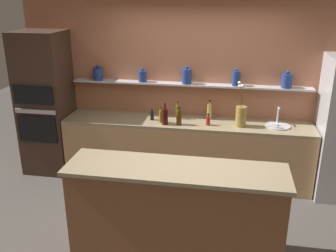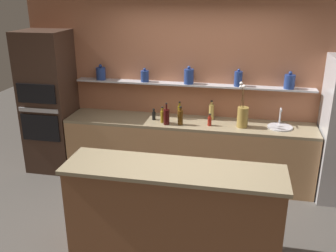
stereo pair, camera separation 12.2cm
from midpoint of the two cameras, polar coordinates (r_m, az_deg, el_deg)
ground_plane at (r=4.66m, az=2.59°, el=-15.25°), size 12.00×12.00×0.00m
back_wall_unit at (r=5.56m, az=5.41°, el=5.54°), size 5.20×0.28×2.60m
back_counter_unit at (r=5.52m, az=3.64°, el=-3.83°), size 3.55×0.62×0.92m
island_counter at (r=4.01m, az=1.66°, el=-12.91°), size 2.24×0.61×1.02m
oven_tower at (r=5.96m, az=-17.13°, el=3.40°), size 0.70×0.64×2.15m
flower_vase at (r=5.19m, az=11.97°, el=1.54°), size 0.15×0.16×0.62m
sink_fixture at (r=5.34m, az=17.32°, el=-0.02°), size 0.33×0.33×0.25m
bottle_oil_0 at (r=5.43m, az=2.41°, el=2.21°), size 0.05×0.05×0.26m
bottle_oil_1 at (r=5.27m, az=-0.20°, el=1.51°), size 0.05×0.05×0.23m
bottle_spirit_2 at (r=5.43m, az=7.26°, el=2.18°), size 0.08×0.08×0.28m
bottle_spirit_3 at (r=5.18m, az=2.58°, el=1.34°), size 0.07×0.07×0.26m
bottle_wine_4 at (r=5.19m, az=0.44°, el=1.44°), size 0.08×0.08×0.31m
bottle_sauce_5 at (r=5.39m, az=-1.52°, el=1.66°), size 0.05×0.05×0.16m
bottle_sauce_6 at (r=5.20m, az=7.03°, el=0.79°), size 0.05×0.05×0.17m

